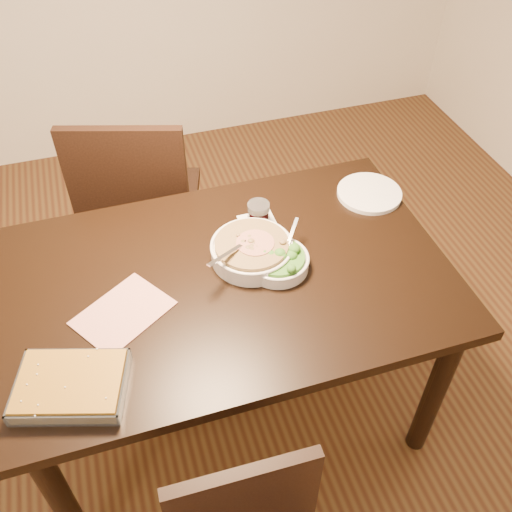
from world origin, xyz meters
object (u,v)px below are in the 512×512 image
table (228,296)px  chair_far (139,202)px  stew_bowl (252,250)px  broccoli_bowl (278,261)px  dinner_plate (369,193)px  baking_dish (71,386)px  wine_tumbler (258,214)px

table → chair_far: chair_far is taller
table → chair_far: (-0.19, 0.71, -0.11)m
stew_bowl → broccoli_bowl: size_ratio=1.29×
dinner_plate → chair_far: 0.95m
broccoli_bowl → dinner_plate: (0.44, 0.25, -0.02)m
broccoli_bowl → chair_far: size_ratio=0.21×
stew_bowl → broccoli_bowl: stew_bowl is taller
baking_dish → wine_tumbler: size_ratio=3.88×
wine_tumbler → broccoli_bowl: bearing=-91.2°
table → broccoli_bowl: size_ratio=6.78×
baking_dish → chair_far: bearing=89.9°
table → baking_dish: size_ratio=4.25×
dinner_plate → baking_dish: bearing=-154.8°
baking_dish → wine_tumbler: 0.82m
table → wine_tumbler: wine_tumbler is taller
table → dinner_plate: bearing=21.4°
wine_tumbler → baking_dish: bearing=-143.9°
broccoli_bowl → chair_far: bearing=116.2°
stew_bowl → broccoli_bowl: (0.07, -0.06, -0.01)m
dinner_plate → chair_far: bearing=149.0°
stew_bowl → wine_tumbler: 0.17m
table → dinner_plate: size_ratio=6.01×
table → chair_far: 0.75m
baking_dish → wine_tumbler: wine_tumbler is taller
baking_dish → wine_tumbler: bearing=52.9°
stew_bowl → chair_far: chair_far is taller
stew_bowl → baking_dish: bearing=-150.7°
baking_dish → chair_far: (0.30, 0.99, -0.23)m
table → wine_tumbler: (0.17, 0.20, 0.14)m
broccoli_bowl → chair_far: (-0.35, 0.72, -0.24)m
stew_bowl → wine_tumbler: (0.07, 0.15, 0.01)m
stew_bowl → broccoli_bowl: bearing=-44.3°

